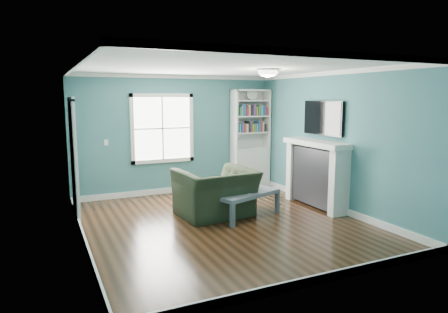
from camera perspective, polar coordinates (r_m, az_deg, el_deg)
name	(u,v)px	position (r m, az deg, el deg)	size (l,w,h in m)	color
floor	(223,223)	(6.85, -0.12, -9.52)	(5.00, 5.00, 0.00)	black
room_walls	(223,130)	(6.54, -0.13, 3.77)	(5.00, 5.00, 5.00)	teal
trim	(223,151)	(6.58, -0.13, 0.78)	(4.50, 5.00, 2.60)	white
window	(162,128)	(8.78, -8.78, 3.99)	(1.40, 0.06, 1.50)	white
bookshelf	(250,148)	(9.45, 3.75, 1.17)	(0.90, 0.35, 2.31)	silver
fireplace	(316,175)	(7.93, 13.03, -2.53)	(0.44, 1.58, 1.30)	black
tv	(323,118)	(7.87, 13.99, 5.35)	(0.06, 1.10, 0.65)	black
door	(73,158)	(7.41, -20.71, -0.19)	(0.12, 0.98, 2.17)	silver
ceiling_fixture	(268,72)	(7.05, 6.32, 11.93)	(0.38, 0.38, 0.15)	white
light_switch	(106,142)	(8.54, -16.49, 1.94)	(0.08, 0.01, 0.12)	white
recliner	(216,185)	(7.13, -1.21, -4.09)	(1.30, 0.84, 1.13)	#212C1B
coffee_table	(244,194)	(7.18, 2.80, -5.44)	(1.40, 1.05, 0.45)	#525962
paper_sheet	(247,192)	(7.13, 3.29, -5.04)	(0.21, 0.27, 0.00)	white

